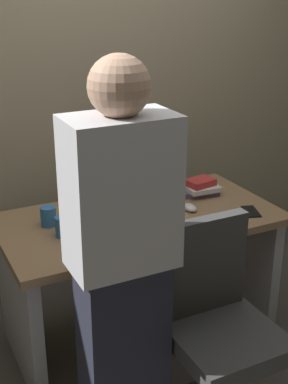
{
  "coord_description": "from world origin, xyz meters",
  "views": [
    {
      "loc": [
        -1.09,
        -2.25,
        1.85
      ],
      "look_at": [
        0.0,
        -0.05,
        0.88
      ],
      "focal_mm": 49.5,
      "sensor_mm": 36.0,
      "label": 1
    }
  ],
  "objects_px": {
    "office_chair": "(218,338)",
    "cup_by_monitor": "(48,216)",
    "cell_phone": "(251,212)",
    "book_stack": "(200,187)",
    "keyboard": "(139,221)",
    "monitor": "(138,159)",
    "person_at_desk": "(122,266)",
    "mouse": "(190,207)",
    "cup_near_keyboard": "(63,227)",
    "desk": "(140,254)"
  },
  "relations": [
    {
      "from": "office_chair",
      "to": "cup_near_keyboard",
      "type": "height_order",
      "value": "office_chair"
    },
    {
      "from": "desk",
      "to": "cup_by_monitor",
      "type": "distance_m",
      "value": 0.54
    },
    {
      "from": "desk",
      "to": "office_chair",
      "type": "relative_size",
      "value": 1.53
    },
    {
      "from": "desk",
      "to": "office_chair",
      "type": "height_order",
      "value": "office_chair"
    },
    {
      "from": "person_at_desk",
      "to": "monitor",
      "type": "bearing_deg",
      "value": 60.28
    },
    {
      "from": "desk",
      "to": "cell_phone",
      "type": "xyz_separation_m",
      "value": [
        0.54,
        -0.22,
        0.23
      ]
    },
    {
      "from": "person_at_desk",
      "to": "office_chair",
      "type": "bearing_deg",
      "value": -11.67
    },
    {
      "from": "office_chair",
      "to": "person_at_desk",
      "type": "bearing_deg",
      "value": 168.33
    },
    {
      "from": "desk",
      "to": "keyboard",
      "type": "distance_m",
      "value": 0.25
    },
    {
      "from": "monitor",
      "to": "cup_near_keyboard",
      "type": "bearing_deg",
      "value": -157.95
    },
    {
      "from": "cup_near_keyboard",
      "to": "cell_phone",
      "type": "relative_size",
      "value": 0.69
    },
    {
      "from": "keyboard",
      "to": "book_stack",
      "type": "distance_m",
      "value": 0.51
    },
    {
      "from": "office_chair",
      "to": "monitor",
      "type": "height_order",
      "value": "monitor"
    },
    {
      "from": "office_chair",
      "to": "desk",
      "type": "bearing_deg",
      "value": 92.52
    },
    {
      "from": "keyboard",
      "to": "cup_near_keyboard",
      "type": "height_order",
      "value": "cup_near_keyboard"
    },
    {
      "from": "cup_near_keyboard",
      "to": "book_stack",
      "type": "relative_size",
      "value": 0.43
    },
    {
      "from": "monitor",
      "to": "mouse",
      "type": "relative_size",
      "value": 5.4
    },
    {
      "from": "keyboard",
      "to": "cup_near_keyboard",
      "type": "bearing_deg",
      "value": 175.16
    },
    {
      "from": "cup_by_monitor",
      "to": "cell_phone",
      "type": "relative_size",
      "value": 0.68
    },
    {
      "from": "keyboard",
      "to": "book_stack",
      "type": "height_order",
      "value": "book_stack"
    },
    {
      "from": "book_stack",
      "to": "mouse",
      "type": "bearing_deg",
      "value": -135.12
    },
    {
      "from": "mouse",
      "to": "monitor",
      "type": "bearing_deg",
      "value": 135.77
    },
    {
      "from": "keyboard",
      "to": "office_chair",
      "type": "bearing_deg",
      "value": -85.72
    },
    {
      "from": "person_at_desk",
      "to": "cup_near_keyboard",
      "type": "distance_m",
      "value": 0.57
    },
    {
      "from": "keyboard",
      "to": "cup_by_monitor",
      "type": "height_order",
      "value": "cup_by_monitor"
    },
    {
      "from": "monitor",
      "to": "cup_by_monitor",
      "type": "distance_m",
      "value": 0.56
    },
    {
      "from": "mouse",
      "to": "cell_phone",
      "type": "bearing_deg",
      "value": -30.83
    },
    {
      "from": "cup_near_keyboard",
      "to": "book_stack",
      "type": "xyz_separation_m",
      "value": [
        0.87,
        0.17,
        -0.01
      ]
    },
    {
      "from": "office_chair",
      "to": "cell_phone",
      "type": "distance_m",
      "value": 0.77
    },
    {
      "from": "cell_phone",
      "to": "desk",
      "type": "bearing_deg",
      "value": 177.12
    },
    {
      "from": "office_chair",
      "to": "cup_by_monitor",
      "type": "distance_m",
      "value": 1.0
    },
    {
      "from": "person_at_desk",
      "to": "cup_by_monitor",
      "type": "relative_size",
      "value": 16.73
    },
    {
      "from": "cup_by_monitor",
      "to": "cell_phone",
      "type": "xyz_separation_m",
      "value": [
        1.0,
        -0.32,
        -0.04
      ]
    },
    {
      "from": "desk",
      "to": "cup_by_monitor",
      "type": "height_order",
      "value": "cup_by_monitor"
    },
    {
      "from": "mouse",
      "to": "cup_near_keyboard",
      "type": "height_order",
      "value": "cup_near_keyboard"
    },
    {
      "from": "person_at_desk",
      "to": "mouse",
      "type": "height_order",
      "value": "person_at_desk"
    },
    {
      "from": "mouse",
      "to": "book_stack",
      "type": "xyz_separation_m",
      "value": [
        0.17,
        0.17,
        0.02
      ]
    },
    {
      "from": "person_at_desk",
      "to": "cell_phone",
      "type": "relative_size",
      "value": 11.38
    },
    {
      "from": "cup_by_monitor",
      "to": "mouse",
      "type": "bearing_deg",
      "value": -11.9
    },
    {
      "from": "cup_by_monitor",
      "to": "book_stack",
      "type": "xyz_separation_m",
      "value": [
        0.89,
        0.02,
        -0.01
      ]
    },
    {
      "from": "office_chair",
      "to": "cell_phone",
      "type": "xyz_separation_m",
      "value": [
        0.51,
        0.48,
        0.31
      ]
    },
    {
      "from": "monitor",
      "to": "mouse",
      "type": "xyz_separation_m",
      "value": [
        0.21,
        -0.2,
        -0.24
      ]
    },
    {
      "from": "cell_phone",
      "to": "person_at_desk",
      "type": "bearing_deg",
      "value": -137.47
    },
    {
      "from": "desk",
      "to": "cup_near_keyboard",
      "type": "distance_m",
      "value": 0.51
    },
    {
      "from": "person_at_desk",
      "to": "monitor",
      "type": "height_order",
      "value": "person_at_desk"
    },
    {
      "from": "office_chair",
      "to": "person_at_desk",
      "type": "height_order",
      "value": "person_at_desk"
    },
    {
      "from": "desk",
      "to": "mouse",
      "type": "distance_m",
      "value": 0.37
    },
    {
      "from": "keyboard",
      "to": "cell_phone",
      "type": "relative_size",
      "value": 2.99
    },
    {
      "from": "book_stack",
      "to": "keyboard",
      "type": "bearing_deg",
      "value": -158.62
    },
    {
      "from": "cup_by_monitor",
      "to": "person_at_desk",
      "type": "bearing_deg",
      "value": -83.62
    }
  ]
}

